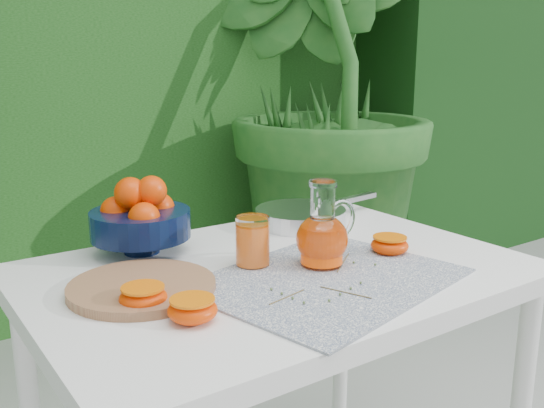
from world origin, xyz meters
TOP-DOWN VIEW (x-y plane):
  - hedge_backdrop at (0.06, 2.06)m, footprint 8.00×1.65m
  - potted_plant_right at (1.02, 1.23)m, footprint 2.28×2.28m
  - white_table at (-0.08, -0.03)m, footprint 1.00×0.70m
  - placemat at (-0.04, -0.15)m, footprint 0.56×0.48m
  - cutting_board at (-0.36, 0.00)m, footprint 0.33×0.33m
  - fruit_bowl at (-0.27, 0.23)m, footprint 0.26×0.26m
  - juice_pitcher at (0.00, -0.08)m, footprint 0.16×0.12m
  - juice_tumbler at (-0.12, 0.00)m, footprint 0.08×0.08m
  - saute_pan at (0.16, 0.20)m, footprint 0.42×0.26m
  - orange_halves at (-0.19, -0.11)m, footprint 0.67×0.20m
  - thyme_sprigs at (-0.06, -0.16)m, footprint 0.30×0.23m

SIDE VIEW (x-z plane):
  - white_table at x=-0.08m, z-range 0.29..1.04m
  - placemat at x=-0.04m, z-range 0.75..0.75m
  - thyme_sprigs at x=-0.06m, z-range 0.75..0.76m
  - cutting_board at x=-0.36m, z-range 0.75..0.77m
  - orange_halves at x=-0.19m, z-range 0.75..0.79m
  - saute_pan at x=0.16m, z-range 0.75..0.80m
  - juice_tumbler at x=-0.12m, z-range 0.75..0.85m
  - juice_pitcher at x=0.00m, z-range 0.73..0.90m
  - fruit_bowl at x=-0.27m, z-range 0.74..0.92m
  - potted_plant_right at x=1.02m, z-range 0.00..2.06m
  - hedge_backdrop at x=0.06m, z-range -0.06..2.44m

